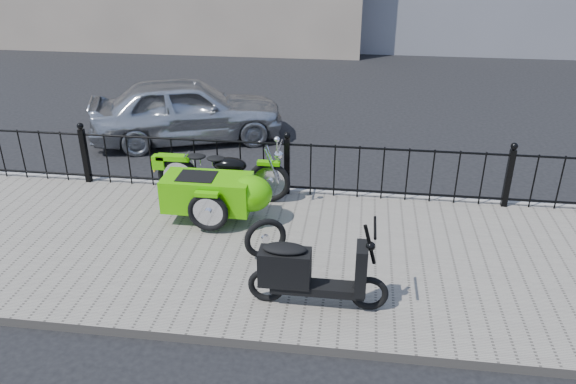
# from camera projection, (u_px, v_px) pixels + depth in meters

# --- Properties ---
(ground) EXTENTS (120.00, 120.00, 0.00)m
(ground) POSITION_uv_depth(u_px,v_px,m) (275.00, 238.00, 8.30)
(ground) COLOR black
(ground) RESTS_ON ground
(sidewalk) EXTENTS (30.00, 3.80, 0.12)m
(sidewalk) POSITION_uv_depth(u_px,v_px,m) (270.00, 252.00, 7.83)
(sidewalk) COLOR slate
(sidewalk) RESTS_ON ground
(curb) EXTENTS (30.00, 0.10, 0.12)m
(curb) POSITION_uv_depth(u_px,v_px,m) (288.00, 192.00, 9.56)
(curb) COLOR gray
(curb) RESTS_ON ground
(iron_fence) EXTENTS (14.11, 0.11, 1.08)m
(iron_fence) POSITION_uv_depth(u_px,v_px,m) (287.00, 167.00, 9.20)
(iron_fence) COLOR black
(iron_fence) RESTS_ON sidewalk
(motorcycle_sidecar) EXTENTS (2.28, 1.48, 0.98)m
(motorcycle_sidecar) POSITION_uv_depth(u_px,v_px,m) (222.00, 189.00, 8.45)
(motorcycle_sidecar) COLOR black
(motorcycle_sidecar) RESTS_ON sidewalk
(scooter) EXTENTS (1.66, 0.48, 1.12)m
(scooter) POSITION_uv_depth(u_px,v_px,m) (308.00, 273.00, 6.49)
(scooter) COLOR black
(scooter) RESTS_ON sidewalk
(spare_tire) EXTENTS (0.56, 0.35, 0.59)m
(spare_tire) POSITION_uv_depth(u_px,v_px,m) (265.00, 239.00, 7.48)
(spare_tire) COLOR black
(spare_tire) RESTS_ON sidewalk
(sedan_car) EXTENTS (4.27, 2.85, 1.35)m
(sedan_car) POSITION_uv_depth(u_px,v_px,m) (187.00, 110.00, 11.73)
(sedan_car) COLOR #A7AAAE
(sedan_car) RESTS_ON ground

